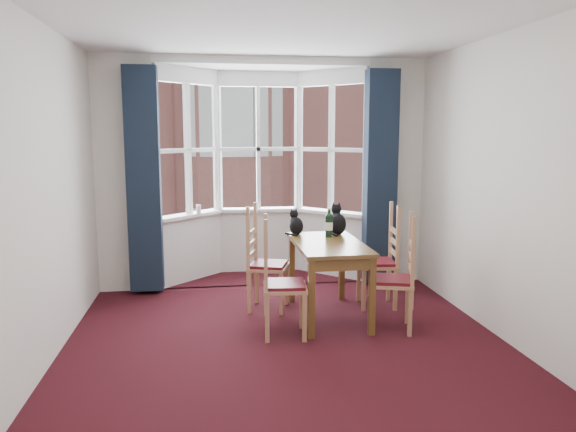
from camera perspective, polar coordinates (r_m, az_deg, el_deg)
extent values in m
plane|color=black|center=(5.02, 0.25, -13.77)|extent=(4.50, 4.50, 0.00)
plane|color=white|center=(4.73, 0.27, 19.42)|extent=(4.50, 4.50, 0.00)
plane|color=silver|center=(4.81, -24.04, 1.74)|extent=(0.00, 4.50, 4.50)
plane|color=silver|center=(5.34, 22.02, 2.47)|extent=(0.00, 4.50, 4.50)
plane|color=silver|center=(2.49, 7.80, -3.30)|extent=(4.00, 0.00, 4.00)
cube|color=silver|center=(6.93, -16.19, 4.02)|extent=(0.70, 0.12, 2.80)
cube|color=silver|center=(7.25, 10.67, 4.39)|extent=(0.70, 0.12, 2.80)
cube|color=#162232|center=(6.73, -14.45, 3.53)|extent=(0.38, 0.22, 2.60)
cube|color=#162232|center=(7.01, 9.34, 3.88)|extent=(0.38, 0.22, 2.60)
cube|color=brown|center=(5.76, 4.15, -2.88)|extent=(0.69, 1.27, 0.04)
cube|color=brown|center=(5.25, 2.40, -8.46)|extent=(0.06, 0.06, 0.75)
cube|color=brown|center=(6.36, 0.39, -5.41)|extent=(0.06, 0.06, 0.75)
cube|color=brown|center=(5.38, 8.52, -8.10)|extent=(0.06, 0.06, 0.75)
cube|color=brown|center=(6.47, 5.49, -5.20)|extent=(0.06, 0.06, 0.75)
cube|color=tan|center=(5.29, -0.30, -7.11)|extent=(0.44, 0.46, 0.06)
cube|color=#530E15|center=(5.29, -0.30, -6.95)|extent=(0.40, 0.41, 0.03)
cube|color=tan|center=(6.07, -2.00, -5.07)|extent=(0.51, 0.52, 0.06)
cube|color=#530E15|center=(6.06, -2.00, -4.93)|extent=(0.46, 0.47, 0.03)
cube|color=tan|center=(5.55, 10.48, -6.51)|extent=(0.50, 0.51, 0.06)
cube|color=#530E15|center=(5.54, 10.49, -6.36)|extent=(0.45, 0.47, 0.03)
cube|color=tan|center=(6.25, 9.04, -4.77)|extent=(0.44, 0.46, 0.06)
cube|color=#530E15|center=(6.24, 9.04, -4.63)|extent=(0.40, 0.42, 0.03)
ellipsoid|color=black|center=(6.16, 0.86, -1.04)|extent=(0.19, 0.23, 0.20)
sphere|color=black|center=(6.20, 0.60, 0.20)|extent=(0.11, 0.11, 0.09)
cone|color=black|center=(6.19, 0.38, 0.61)|extent=(0.04, 0.04, 0.04)
cone|color=black|center=(6.21, 0.82, 0.63)|extent=(0.04, 0.04, 0.04)
ellipsoid|color=black|center=(6.20, 5.06, -0.83)|extent=(0.19, 0.24, 0.24)
sphere|color=black|center=(6.26, 4.93, 0.68)|extent=(0.12, 0.12, 0.11)
cone|color=black|center=(6.24, 4.65, 1.18)|extent=(0.04, 0.04, 0.05)
cone|color=black|center=(6.26, 5.22, 1.19)|extent=(0.04, 0.04, 0.05)
cylinder|color=black|center=(6.03, 4.18, -1.08)|extent=(0.08, 0.08, 0.23)
sphere|color=black|center=(6.01, 4.19, -0.06)|extent=(0.07, 0.07, 0.07)
cylinder|color=black|center=(6.01, 4.20, 0.34)|extent=(0.03, 0.03, 0.10)
cylinder|color=gold|center=(6.00, 4.20, 0.75)|extent=(0.03, 0.03, 0.02)
cylinder|color=silver|center=(6.03, 4.18, -1.03)|extent=(0.08, 0.08, 0.09)
cylinder|color=white|center=(7.27, -9.07, 0.68)|extent=(0.06, 0.06, 0.11)
plane|color=#333335|center=(37.69, -6.90, -3.60)|extent=(80.00, 80.00, 0.00)
cube|color=#95554D|center=(18.88, -6.07, 5.77)|extent=(18.00, 6.00, 14.00)
cylinder|color=#95554D|center=(15.89, -5.67, 5.25)|extent=(3.20, 3.20, 14.00)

